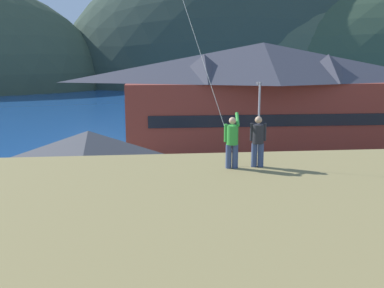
{
  "coord_description": "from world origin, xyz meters",
  "views": [
    {
      "loc": [
        -4.49,
        -23.09,
        10.11
      ],
      "look_at": [
        -1.23,
        9.0,
        3.45
      ],
      "focal_mm": 41.47,
      "sensor_mm": 36.0,
      "label": 1
    }
  ],
  "objects_px": {
    "wharf_dock": "(174,133)",
    "moored_boat_outer_mooring": "(202,127)",
    "parked_car_back_row_left": "(345,182)",
    "parking_light_pole": "(258,125)",
    "storage_shed_near_lot": "(90,170)",
    "person_kite_flyer": "(232,140)",
    "moored_boat_wharfside": "(147,135)",
    "harbor_lodge": "(262,96)",
    "parked_car_mid_row_near": "(254,184)",
    "parked_car_lone_by_shed": "(168,183)",
    "person_companion": "(258,140)",
    "parked_car_back_row_right": "(198,212)",
    "parked_car_mid_row_far": "(314,207)",
    "storage_shed_waterside": "(205,129)",
    "parked_car_corner_spot": "(17,188)"
  },
  "relations": [
    {
      "from": "moored_boat_wharfside",
      "to": "person_companion",
      "type": "bearing_deg",
      "value": -83.97
    },
    {
      "from": "parked_car_back_row_right",
      "to": "parked_car_mid_row_far",
      "type": "relative_size",
      "value": 1.01
    },
    {
      "from": "parked_car_back_row_right",
      "to": "parked_car_mid_row_near",
      "type": "distance_m",
      "value": 6.85
    },
    {
      "from": "moored_boat_outer_mooring",
      "to": "parked_car_back_row_right",
      "type": "height_order",
      "value": "moored_boat_outer_mooring"
    },
    {
      "from": "wharf_dock",
      "to": "person_companion",
      "type": "relative_size",
      "value": 6.04
    },
    {
      "from": "parked_car_mid_row_far",
      "to": "person_companion",
      "type": "bearing_deg",
      "value": -121.73
    },
    {
      "from": "parked_car_lone_by_shed",
      "to": "person_companion",
      "type": "relative_size",
      "value": 2.42
    },
    {
      "from": "storage_shed_near_lot",
      "to": "parked_car_corner_spot",
      "type": "xyz_separation_m",
      "value": [
        -5.26,
        2.33,
        -1.7
      ]
    },
    {
      "from": "storage_shed_near_lot",
      "to": "person_kite_flyer",
      "type": "distance_m",
      "value": 15.59
    },
    {
      "from": "parked_car_mid_row_far",
      "to": "parked_car_mid_row_near",
      "type": "bearing_deg",
      "value": 117.3
    },
    {
      "from": "harbor_lodge",
      "to": "moored_boat_wharfside",
      "type": "bearing_deg",
      "value": 146.52
    },
    {
      "from": "parked_car_mid_row_far",
      "to": "parked_car_mid_row_near",
      "type": "relative_size",
      "value": 1.01
    },
    {
      "from": "parked_car_lone_by_shed",
      "to": "person_companion",
      "type": "distance_m",
      "value": 17.01
    },
    {
      "from": "storage_shed_near_lot",
      "to": "person_kite_flyer",
      "type": "height_order",
      "value": "person_kite_flyer"
    },
    {
      "from": "moored_boat_outer_mooring",
      "to": "parked_car_mid_row_far",
      "type": "height_order",
      "value": "moored_boat_outer_mooring"
    },
    {
      "from": "storage_shed_near_lot",
      "to": "person_companion",
      "type": "distance_m",
      "value": 15.92
    },
    {
      "from": "storage_shed_near_lot",
      "to": "harbor_lodge",
      "type": "bearing_deg",
      "value": 45.59
    },
    {
      "from": "person_companion",
      "to": "harbor_lodge",
      "type": "bearing_deg",
      "value": 75.0
    },
    {
      "from": "harbor_lodge",
      "to": "wharf_dock",
      "type": "xyz_separation_m",
      "value": [
        -8.17,
        10.49,
        -5.51
      ]
    },
    {
      "from": "parked_car_back_row_right",
      "to": "parking_light_pole",
      "type": "relative_size",
      "value": 0.56
    },
    {
      "from": "parked_car_mid_row_near",
      "to": "parked_car_corner_spot",
      "type": "xyz_separation_m",
      "value": [
        -16.32,
        0.87,
        0.0
      ]
    },
    {
      "from": "wharf_dock",
      "to": "parked_car_mid_row_far",
      "type": "distance_m",
      "value": 30.12
    },
    {
      "from": "harbor_lodge",
      "to": "person_companion",
      "type": "distance_m",
      "value": 29.88
    },
    {
      "from": "harbor_lodge",
      "to": "storage_shed_near_lot",
      "type": "relative_size",
      "value": 3.72
    },
    {
      "from": "moored_boat_wharfside",
      "to": "parking_light_pole",
      "type": "xyz_separation_m",
      "value": [
        8.81,
        -17.28,
        3.81
      ]
    },
    {
      "from": "storage_shed_near_lot",
      "to": "parked_car_mid_row_near",
      "type": "height_order",
      "value": "storage_shed_near_lot"
    },
    {
      "from": "wharf_dock",
      "to": "parked_car_mid_row_near",
      "type": "height_order",
      "value": "parked_car_mid_row_near"
    },
    {
      "from": "storage_shed_near_lot",
      "to": "wharf_dock",
      "type": "distance_m",
      "value": 27.0
    },
    {
      "from": "storage_shed_near_lot",
      "to": "parked_car_lone_by_shed",
      "type": "height_order",
      "value": "storage_shed_near_lot"
    },
    {
      "from": "parked_car_back_row_left",
      "to": "parking_light_pole",
      "type": "xyz_separation_m",
      "value": [
        -5.27,
        4.43,
        3.47
      ]
    },
    {
      "from": "wharf_dock",
      "to": "moored_boat_outer_mooring",
      "type": "distance_m",
      "value": 4.49
    },
    {
      "from": "parked_car_mid_row_far",
      "to": "parked_car_mid_row_near",
      "type": "height_order",
      "value": "same"
    },
    {
      "from": "storage_shed_near_lot",
      "to": "parked_car_mid_row_far",
      "type": "distance_m",
      "value": 14.1
    },
    {
      "from": "moored_boat_wharfside",
      "to": "person_kite_flyer",
      "type": "xyz_separation_m",
      "value": [
        2.95,
        -36.58,
        6.5
      ]
    },
    {
      "from": "harbor_lodge",
      "to": "parked_car_lone_by_shed",
      "type": "height_order",
      "value": "harbor_lodge"
    },
    {
      "from": "storage_shed_waterside",
      "to": "parked_car_back_row_left",
      "type": "distance_m",
      "value": 17.1
    },
    {
      "from": "harbor_lodge",
      "to": "wharf_dock",
      "type": "distance_m",
      "value": 14.4
    },
    {
      "from": "parked_car_back_row_right",
      "to": "person_companion",
      "type": "bearing_deg",
      "value": -84.6
    },
    {
      "from": "parked_car_mid_row_near",
      "to": "parked_car_back_row_left",
      "type": "distance_m",
      "value": 6.6
    },
    {
      "from": "wharf_dock",
      "to": "storage_shed_near_lot",
      "type": "bearing_deg",
      "value": -105.05
    },
    {
      "from": "parked_car_mid_row_near",
      "to": "person_kite_flyer",
      "type": "relative_size",
      "value": 2.29
    },
    {
      "from": "parked_car_back_row_right",
      "to": "parked_car_lone_by_shed",
      "type": "xyz_separation_m",
      "value": [
        -1.43,
        6.0,
        0.0
      ]
    },
    {
      "from": "harbor_lodge",
      "to": "parked_car_lone_by_shed",
      "type": "relative_size",
      "value": 6.76
    },
    {
      "from": "parked_car_lone_by_shed",
      "to": "moored_boat_outer_mooring",
      "type": "bearing_deg",
      "value": 77.87
    },
    {
      "from": "harbor_lodge",
      "to": "parking_light_pole",
      "type": "bearing_deg",
      "value": -106.06
    },
    {
      "from": "storage_shed_near_lot",
      "to": "parked_car_back_row_right",
      "type": "bearing_deg",
      "value": -29.39
    },
    {
      "from": "moored_boat_outer_mooring",
      "to": "harbor_lodge",
      "type": "bearing_deg",
      "value": -71.03
    },
    {
      "from": "moored_boat_outer_mooring",
      "to": "parked_car_back_row_left",
      "type": "bearing_deg",
      "value": -75.54
    },
    {
      "from": "parked_car_corner_spot",
      "to": "parked_car_mid_row_far",
      "type": "bearing_deg",
      "value": -16.96
    },
    {
      "from": "person_kite_flyer",
      "to": "moored_boat_wharfside",
      "type": "bearing_deg",
      "value": 94.61
    }
  ]
}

